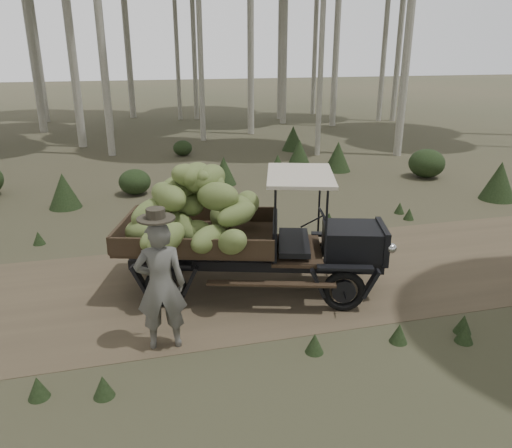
% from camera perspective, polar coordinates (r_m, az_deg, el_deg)
% --- Properties ---
extents(ground, '(120.00, 120.00, 0.00)m').
position_cam_1_polar(ground, '(9.43, 2.00, -6.32)').
color(ground, '#473D2B').
rests_on(ground, ground).
extents(dirt_track, '(70.00, 4.00, 0.01)m').
position_cam_1_polar(dirt_track, '(9.42, 2.00, -6.30)').
color(dirt_track, brown).
rests_on(dirt_track, ground).
extents(banana_truck, '(4.86, 2.84, 2.36)m').
position_cam_1_polar(banana_truck, '(8.51, -4.03, 0.72)').
color(banana_truck, black).
rests_on(banana_truck, ground).
extents(farmer, '(0.73, 0.55, 2.11)m').
position_cam_1_polar(farmer, '(7.14, -10.85, -6.75)').
color(farmer, '#5C5A54').
rests_on(farmer, ground).
extents(undergrowth, '(22.17, 23.69, 1.39)m').
position_cam_1_polar(undergrowth, '(9.23, -2.61, -3.25)').
color(undergrowth, '#233319').
rests_on(undergrowth, ground).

